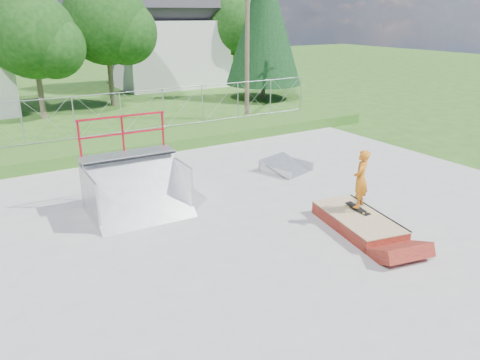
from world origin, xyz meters
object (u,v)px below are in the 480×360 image
at_px(quarter_pipe, 137,170).
at_px(flat_bank_ramp, 286,166).
at_px(grind_box, 357,222).
at_px(skater, 360,182).

distance_m(quarter_pipe, flat_bank_ramp, 6.10).
relative_size(grind_box, skater, 1.83).
xyz_separation_m(grind_box, quarter_pipe, (-4.64, 4.05, 1.15)).
bearing_deg(flat_bank_ramp, grind_box, -120.76).
height_order(grind_box, quarter_pipe, quarter_pipe).
bearing_deg(grind_box, flat_bank_ramp, 86.35).
relative_size(grind_box, flat_bank_ramp, 1.91).
xyz_separation_m(grind_box, flat_bank_ramp, (1.30, 4.88, 0.02)).
bearing_deg(skater, quarter_pipe, -69.14).
height_order(grind_box, flat_bank_ramp, flat_bank_ramp).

